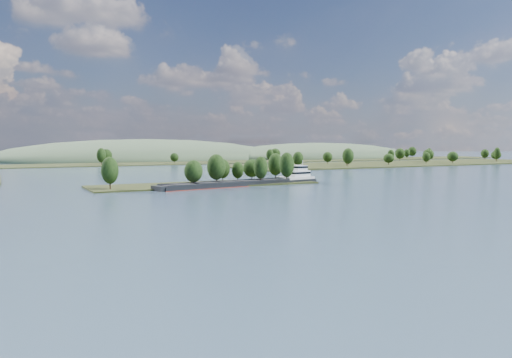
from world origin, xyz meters
TOP-DOWN VIEW (x-y plane):
  - ground at (0.00, 120.00)m, footprint 1800.00×1800.00m
  - tree_island at (6.52, 179.08)m, footprint 100.00×31.09m
  - right_bank at (231.45, 299.50)m, footprint 320.00×90.00m
  - back_shoreline at (9.25, 399.81)m, footprint 900.00×60.00m
  - hill_east at (260.00, 470.00)m, footprint 260.00×140.00m
  - hill_west at (60.00, 500.00)m, footprint 320.00×160.00m
  - cargo_barge at (18.44, 170.79)m, footprint 81.19×22.60m

SIDE VIEW (x-z plane):
  - ground at x=0.00m, z-range 0.00..0.00m
  - hill_east at x=260.00m, z-range -18.00..18.00m
  - hill_west at x=60.00m, z-range -22.00..22.00m
  - back_shoreline at x=9.25m, z-range -7.28..8.74m
  - right_bank at x=231.45m, z-range -6.59..8.68m
  - cargo_barge at x=18.44m, z-range -4.08..6.83m
  - tree_island at x=6.52m, z-range -3.13..11.78m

